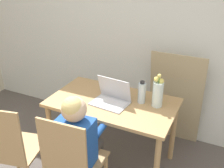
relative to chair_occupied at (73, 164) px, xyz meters
name	(u,v)px	position (x,y,z in m)	size (l,w,h in m)	color
wall_back	(137,25)	(-0.03, 1.39, 0.78)	(6.40, 0.05, 2.50)	silver
dining_table	(113,110)	(0.03, 0.65, 0.14)	(1.17, 0.67, 0.70)	tan
chair_occupied	(73,164)	(0.00, 0.00, 0.00)	(0.42, 0.42, 0.92)	tan
chair_spare	(13,149)	(-0.54, -0.07, 0.00)	(0.48, 0.48, 0.92)	tan
person_seated	(79,136)	(-0.01, 0.12, 0.18)	(0.32, 0.44, 1.03)	#1E4C9E
laptop	(112,97)	(0.03, 0.63, 0.28)	(0.35, 0.26, 0.23)	#B2B2B7
flower_vase	(158,92)	(0.42, 0.75, 0.37)	(0.09, 0.09, 0.32)	silver
water_bottle	(142,93)	(0.28, 0.74, 0.33)	(0.07, 0.07, 0.21)	silver
cardboard_panel	(175,99)	(0.49, 1.26, 0.06)	(0.56, 0.16, 1.06)	tan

